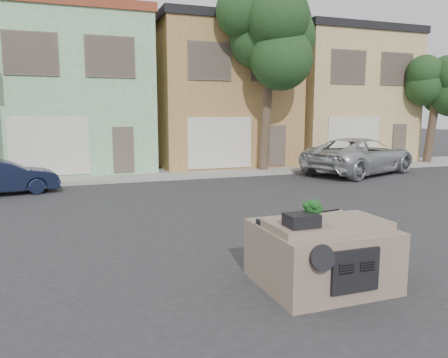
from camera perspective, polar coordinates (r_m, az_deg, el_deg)
ground_plane at (r=10.19m, az=3.31°, el=-7.52°), size 120.00×120.00×0.00m
sidewalk at (r=20.06m, az=-8.53°, el=0.60°), size 40.00×3.00×0.15m
townhouse_mint at (r=23.52m, az=-19.24°, el=10.41°), size 7.20×8.20×7.55m
townhouse_tan at (r=24.80m, az=-1.34°, el=10.76°), size 7.20×8.20×7.55m
townhouse_beige at (r=28.09m, az=13.58°, el=10.27°), size 7.20×8.20×7.55m
navy_sedan at (r=17.19m, az=-26.99°, el=-1.83°), size 3.93×1.97×1.24m
silver_pickup at (r=21.56m, az=17.25°, el=0.65°), size 6.71×4.80×1.70m
tree_near at (r=20.83m, az=5.55°, el=12.45°), size 4.40×4.00×8.50m
tree_far at (r=26.63m, az=25.56°, el=8.11°), size 3.20×3.00×6.00m
car_dashboard at (r=7.48m, az=12.51°, el=-9.22°), size 2.00×1.80×1.12m
instrument_hump at (r=6.72m, az=10.09°, el=-5.33°), size 0.48×0.38×0.20m
wiper_arm at (r=7.79m, az=12.90°, el=-4.18°), size 0.69×0.15×0.02m
broccoli at (r=6.93m, az=11.57°, el=-4.13°), size 0.41×0.41×0.39m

